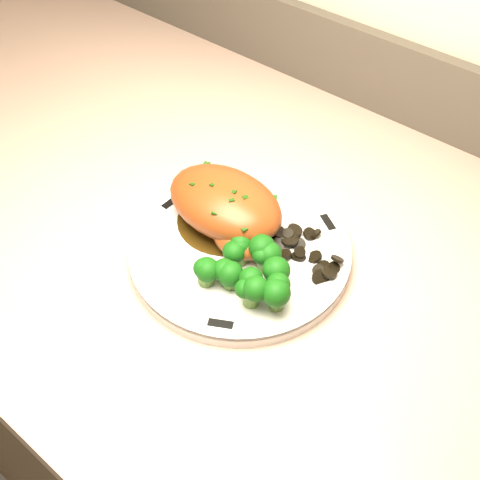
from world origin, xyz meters
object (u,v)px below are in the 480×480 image
Objects in this scene: plate at (240,251)px; counter at (109,297)px; broccoli_florets at (249,272)px; chicken_breast at (227,207)px.

counter is at bearing 172.53° from plate.
counter is 0.69m from broccoli_florets.
plate is at bearing 138.98° from broccoli_florets.
chicken_breast reaches higher than broccoli_florets.
chicken_breast is at bearing 144.57° from broccoli_florets.
chicken_breast is (-0.04, 0.02, 0.04)m from plate.
plate is 0.06m from chicken_breast.
broccoli_florets is (0.08, -0.06, -0.01)m from chicken_breast.
counter is at bearing 174.94° from chicken_breast.
plate is (0.40, -0.05, 0.48)m from counter.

